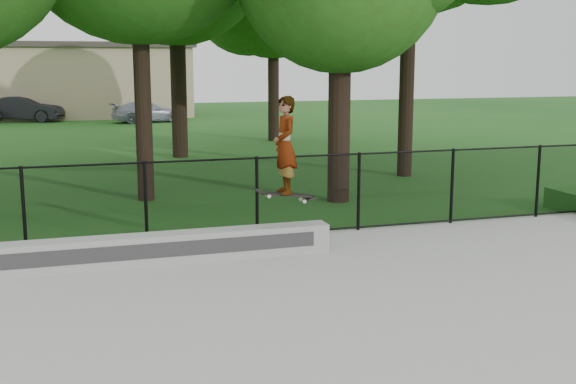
{
  "coord_description": "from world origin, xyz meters",
  "views": [
    {
      "loc": [
        -3.3,
        -6.57,
        3.26
      ],
      "look_at": [
        0.06,
        4.2,
        1.2
      ],
      "focal_mm": 45.0,
      "sensor_mm": 36.0,
      "label": 1
    }
  ],
  "objects_px": {
    "grind_ledge": "(161,248)",
    "car_b": "(24,109)",
    "skater_airborne": "(285,147)",
    "car_c": "(148,112)"
  },
  "relations": [
    {
      "from": "car_b",
      "to": "car_c",
      "type": "bearing_deg",
      "value": -92.53
    },
    {
      "from": "car_b",
      "to": "skater_airborne",
      "type": "height_order",
      "value": "skater_airborne"
    },
    {
      "from": "grind_ledge",
      "to": "skater_airborne",
      "type": "bearing_deg",
      "value": -5.87
    },
    {
      "from": "grind_ledge",
      "to": "car_c",
      "type": "height_order",
      "value": "car_c"
    },
    {
      "from": "car_b",
      "to": "car_c",
      "type": "xyz_separation_m",
      "value": [
        6.36,
        -2.41,
        -0.13
      ]
    },
    {
      "from": "car_c",
      "to": "skater_airborne",
      "type": "height_order",
      "value": "skater_airborne"
    },
    {
      "from": "car_b",
      "to": "skater_airborne",
      "type": "relative_size",
      "value": 2.18
    },
    {
      "from": "grind_ledge",
      "to": "car_b",
      "type": "xyz_separation_m",
      "value": [
        -3.38,
        30.41,
        0.38
      ]
    },
    {
      "from": "car_b",
      "to": "skater_airborne",
      "type": "xyz_separation_m",
      "value": [
        5.39,
        -30.62,
        1.2
      ]
    },
    {
      "from": "skater_airborne",
      "to": "car_c",
      "type": "bearing_deg",
      "value": 88.02
    }
  ]
}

